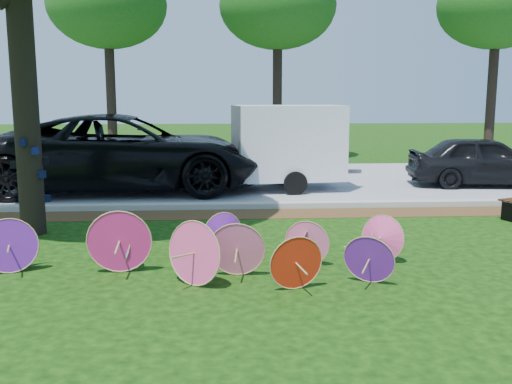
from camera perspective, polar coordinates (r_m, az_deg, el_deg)
ground at (r=7.67m, az=-2.84°, el=-9.18°), size 90.00×90.00×0.00m
mulch_strip at (r=12.02m, az=-3.12°, el=-2.26°), size 90.00×1.00×0.01m
curb at (r=12.70m, az=-3.15°, el=-1.37°), size 90.00×0.30×0.12m
street at (r=16.80m, az=-3.26°, el=1.13°), size 90.00×8.00×0.01m
parasol_pile at (r=8.10m, az=-4.88°, el=-5.40°), size 6.11×2.18×0.92m
black_van at (r=15.30m, az=-12.90°, el=3.83°), size 7.30×3.53×2.00m
dark_pickup at (r=16.96m, az=21.86°, el=2.89°), size 4.24×2.11×1.39m
cargo_trailer at (r=15.12m, az=3.24°, el=4.99°), size 2.91×2.00×2.53m
bg_trees at (r=22.35m, az=3.87°, el=18.03°), size 18.87×5.18×7.40m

